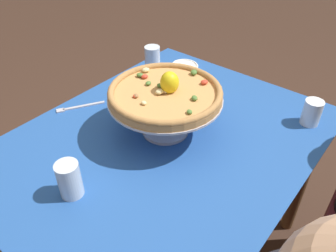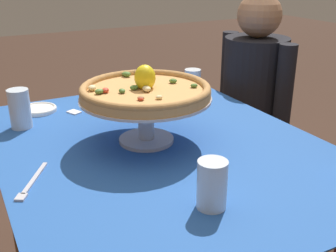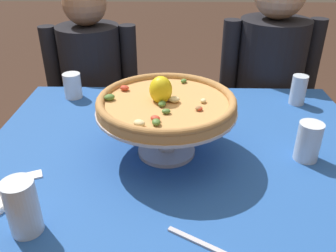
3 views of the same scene
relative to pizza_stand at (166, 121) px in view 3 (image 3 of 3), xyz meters
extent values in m
cylinder|color=brown|center=(-0.50, 0.44, -0.50)|extent=(0.06, 0.06, 0.72)
cylinder|color=brown|center=(0.59, 0.44, -0.50)|extent=(0.06, 0.06, 0.72)
cube|color=brown|center=(0.04, 0.03, -0.13)|extent=(1.21, 0.94, 0.02)
cube|color=#23519E|center=(0.04, 0.03, -0.11)|extent=(1.25, 0.98, 0.00)
cylinder|color=#B7B7C1|center=(0.00, 0.00, -0.10)|extent=(0.18, 0.18, 0.01)
cylinder|color=#B7B7C1|center=(0.00, 0.00, -0.03)|extent=(0.05, 0.05, 0.13)
cylinder|color=#B7B7C1|center=(0.00, 0.00, 0.04)|extent=(0.41, 0.41, 0.01)
cylinder|color=tan|center=(0.00, 0.00, 0.05)|extent=(0.41, 0.41, 0.02)
torus|color=#AF7D47|center=(0.00, 0.00, 0.07)|extent=(0.41, 0.41, 0.02)
ellipsoid|color=beige|center=(-0.06, -0.15, 0.07)|extent=(0.04, 0.04, 0.02)
ellipsoid|color=#996B42|center=(0.01, 0.00, 0.07)|extent=(0.02, 0.02, 0.01)
ellipsoid|color=#4C7533|center=(-0.02, -0.14, 0.07)|extent=(0.03, 0.03, 0.02)
ellipsoid|color=#C63D28|center=(-0.03, -0.12, 0.07)|extent=(0.03, 0.03, 0.01)
ellipsoid|color=beige|center=(0.00, 0.00, 0.07)|extent=(0.03, 0.03, 0.01)
ellipsoid|color=#4C7533|center=(-0.17, 0.01, 0.07)|extent=(0.04, 0.04, 0.02)
ellipsoid|color=#C63D28|center=(0.09, -0.06, 0.07)|extent=(0.02, 0.02, 0.01)
ellipsoid|color=#4C7533|center=(-0.01, -0.03, 0.07)|extent=(0.02, 0.03, 0.01)
ellipsoid|color=beige|center=(0.11, -0.01, 0.07)|extent=(0.02, 0.02, 0.01)
ellipsoid|color=#C63D28|center=(-0.13, 0.08, 0.07)|extent=(0.03, 0.03, 0.02)
ellipsoid|color=#996B42|center=(0.00, 0.00, 0.07)|extent=(0.03, 0.03, 0.01)
ellipsoid|color=#4C7533|center=(0.00, -0.08, 0.07)|extent=(0.03, 0.02, 0.01)
ellipsoid|color=#996B42|center=(0.09, -0.06, 0.07)|extent=(0.03, 0.03, 0.01)
ellipsoid|color=#4C7533|center=(-0.02, 0.11, 0.07)|extent=(0.03, 0.03, 0.01)
ellipsoid|color=#4C7533|center=(0.05, 0.14, 0.07)|extent=(0.03, 0.03, 0.01)
ellipsoid|color=beige|center=(0.02, -0.01, 0.07)|extent=(0.03, 0.03, 0.02)
ellipsoid|color=yellow|center=(-0.02, 0.01, 0.10)|extent=(0.09, 0.09, 0.08)
cylinder|color=silver|center=(0.42, -0.03, -0.05)|extent=(0.07, 0.07, 0.12)
cylinder|color=silver|center=(0.42, -0.03, -0.09)|extent=(0.06, 0.06, 0.05)
cylinder|color=silver|center=(-0.31, -0.34, -0.04)|extent=(0.07, 0.07, 0.14)
cylinder|color=silver|center=(-0.31, -0.34, -0.07)|extent=(0.06, 0.06, 0.08)
cylinder|color=white|center=(-0.40, 0.41, -0.06)|extent=(0.07, 0.07, 0.10)
cylinder|color=silver|center=(-0.40, 0.41, -0.08)|extent=(0.06, 0.06, 0.07)
cylinder|color=silver|center=(0.51, 0.37, -0.05)|extent=(0.06, 0.06, 0.12)
cylinder|color=silver|center=(0.51, 0.37, -0.08)|extent=(0.05, 0.05, 0.06)
cube|color=#B7B7C1|center=(0.09, -0.37, -0.11)|extent=(0.15, 0.10, 0.01)
cube|color=white|center=(-0.37, -0.13, -0.11)|extent=(0.06, 0.05, 0.00)
cube|color=maroon|center=(-0.40, 0.76, -0.64)|extent=(0.30, 0.34, 0.44)
cylinder|color=black|center=(-0.40, 0.76, -0.16)|extent=(0.32, 0.32, 0.52)
sphere|color=#9E7051|center=(-0.40, 0.76, 0.20)|extent=(0.20, 0.20, 0.20)
cylinder|color=black|center=(-0.59, 0.74, -0.12)|extent=(0.08, 0.08, 0.44)
cylinder|color=black|center=(-0.21, 0.77, -0.12)|extent=(0.08, 0.08, 0.44)
cube|color=maroon|center=(0.48, 0.71, -0.63)|extent=(0.30, 0.34, 0.47)
cylinder|color=black|center=(0.48, 0.71, -0.12)|extent=(0.35, 0.35, 0.54)
cylinder|color=black|center=(0.28, 0.70, -0.08)|extent=(0.08, 0.08, 0.46)
cylinder|color=black|center=(0.68, 0.73, -0.08)|extent=(0.08, 0.08, 0.46)
camera|label=1|loc=(0.78, 0.65, 0.69)|focal=36.08mm
camera|label=2|loc=(1.13, -0.51, 0.44)|focal=44.73mm
camera|label=3|loc=(0.03, -0.93, 0.50)|focal=38.00mm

